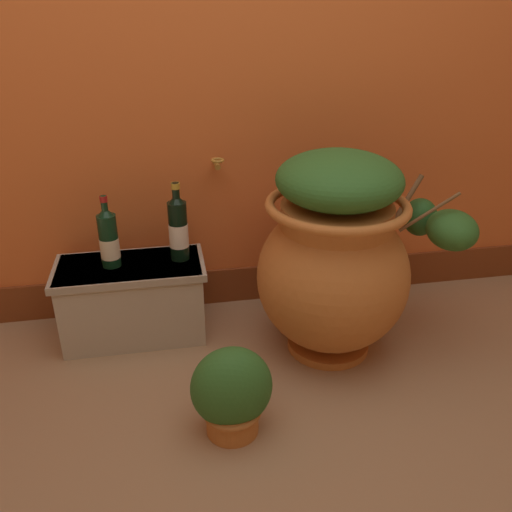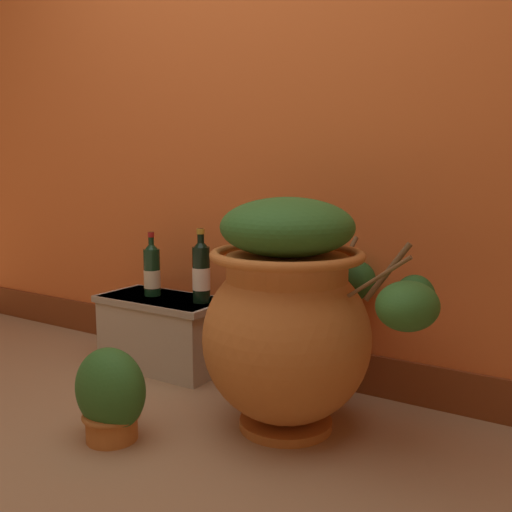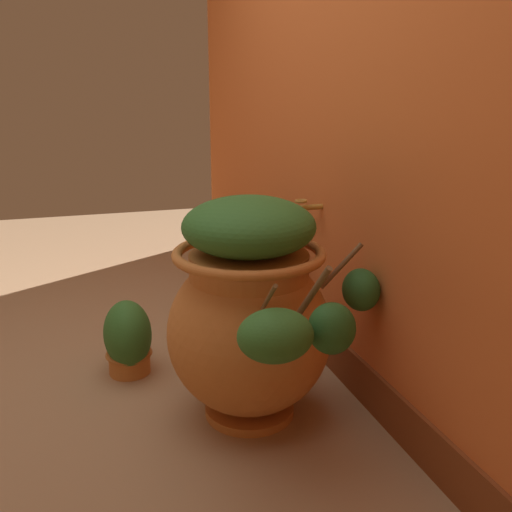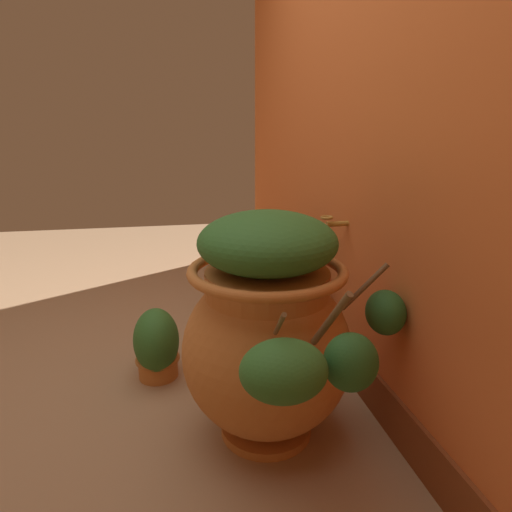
% 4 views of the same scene
% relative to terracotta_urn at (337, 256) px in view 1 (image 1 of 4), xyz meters
% --- Properties ---
extents(ground_plane, '(7.00, 7.00, 0.00)m').
position_rel_terracotta_urn_xyz_m(ground_plane, '(-0.37, -0.65, -0.42)').
color(ground_plane, '#9E7A56').
extents(back_wall, '(4.40, 0.33, 2.60)m').
position_rel_terracotta_urn_xyz_m(back_wall, '(-0.37, 0.55, 0.87)').
color(back_wall, '#D6662D').
rests_on(back_wall, ground_plane).
extents(terracotta_urn, '(0.84, 0.76, 0.83)m').
position_rel_terracotta_urn_xyz_m(terracotta_urn, '(0.00, 0.00, 0.00)').
color(terracotta_urn, '#C17033').
rests_on(terracotta_urn, ground_plane).
extents(stone_ledge, '(0.61, 0.31, 0.34)m').
position_rel_terracotta_urn_xyz_m(stone_ledge, '(-0.81, 0.24, -0.24)').
color(stone_ledge, '#B2A893').
rests_on(stone_ledge, ground_plane).
extents(wine_bottle_left, '(0.08, 0.08, 0.33)m').
position_rel_terracotta_urn_xyz_m(wine_bottle_left, '(-0.60, 0.26, 0.06)').
color(wine_bottle_left, black).
rests_on(wine_bottle_left, stone_ledge).
extents(wine_bottle_middle, '(0.08, 0.08, 0.30)m').
position_rel_terracotta_urn_xyz_m(wine_bottle_middle, '(-0.87, 0.24, 0.04)').
color(wine_bottle_middle, black).
rests_on(wine_bottle_middle, stone_ledge).
extents(potted_shrub, '(0.27, 0.20, 0.33)m').
position_rel_terracotta_urn_xyz_m(potted_shrub, '(-0.48, -0.41, -0.26)').
color(potted_shrub, '#C17033').
rests_on(potted_shrub, ground_plane).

